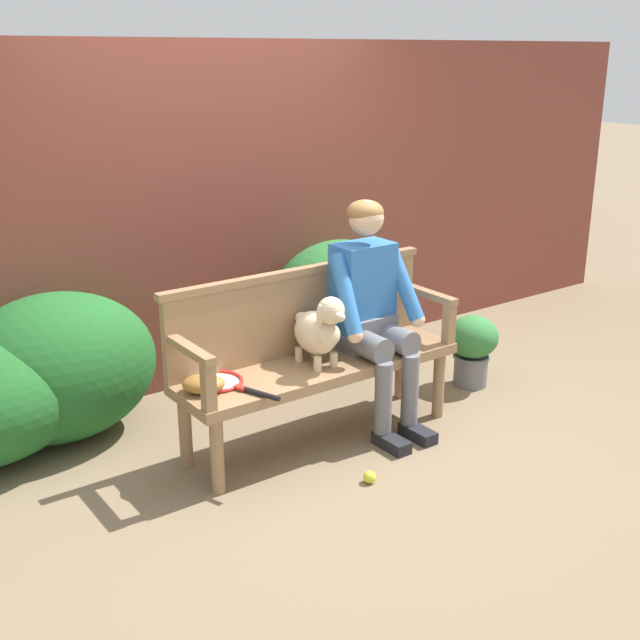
% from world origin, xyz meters
% --- Properties ---
extents(ground_plane, '(40.00, 40.00, 0.00)m').
position_xyz_m(ground_plane, '(0.00, 0.00, 0.00)').
color(ground_plane, '#7A664C').
extents(brick_garden_fence, '(8.00, 0.30, 2.21)m').
position_xyz_m(brick_garden_fence, '(0.00, 1.31, 1.10)').
color(brick_garden_fence, brown).
rests_on(brick_garden_fence, ground).
extents(hedge_bush_far_right, '(1.14, 0.88, 0.86)m').
position_xyz_m(hedge_bush_far_right, '(-1.19, 0.90, 0.43)').
color(hedge_bush_far_right, '#1E5B23').
rests_on(hedge_bush_far_right, ground).
extents(hedge_bush_mid_right, '(1.01, 0.85, 0.88)m').
position_xyz_m(hedge_bush_mid_right, '(0.84, 0.93, 0.44)').
color(hedge_bush_mid_right, '#286B2D').
rests_on(hedge_bush_mid_right, ground).
extents(garden_bench, '(1.69, 0.47, 0.48)m').
position_xyz_m(garden_bench, '(0.00, 0.00, 0.41)').
color(garden_bench, '#93704C').
rests_on(garden_bench, ground).
extents(bench_backrest, '(1.73, 0.06, 0.50)m').
position_xyz_m(bench_backrest, '(0.00, 0.20, 0.73)').
color(bench_backrest, '#93704C').
rests_on(bench_backrest, garden_bench).
extents(bench_armrest_left_end, '(0.06, 0.47, 0.28)m').
position_xyz_m(bench_armrest_left_end, '(-0.80, -0.08, 0.67)').
color(bench_armrest_left_end, '#93704C').
rests_on(bench_armrest_left_end, garden_bench).
extents(bench_armrest_right_end, '(0.06, 0.47, 0.28)m').
position_xyz_m(bench_armrest_right_end, '(0.80, -0.08, 0.67)').
color(bench_armrest_right_end, '#93704C').
rests_on(bench_armrest_right_end, garden_bench).
extents(person_seated, '(0.56, 0.63, 1.35)m').
position_xyz_m(person_seated, '(0.36, -0.01, 0.74)').
color(person_seated, black).
rests_on(person_seated, ground).
extents(dog_on_bench, '(0.20, 0.42, 0.42)m').
position_xyz_m(dog_on_bench, '(-0.03, -0.04, 0.69)').
color(dog_on_bench, beige).
rests_on(dog_on_bench, garden_bench).
extents(tennis_racket, '(0.37, 0.58, 0.03)m').
position_xyz_m(tennis_racket, '(-0.61, 0.05, 0.49)').
color(tennis_racket, red).
rests_on(tennis_racket, garden_bench).
extents(baseball_glove, '(0.28, 0.27, 0.09)m').
position_xyz_m(baseball_glove, '(-0.72, 0.01, 0.52)').
color(baseball_glove, '#9E6B2D').
rests_on(baseball_glove, garden_bench).
extents(tennis_ball, '(0.07, 0.07, 0.07)m').
position_xyz_m(tennis_ball, '(-0.08, -0.56, 0.03)').
color(tennis_ball, '#CCDB33').
rests_on(tennis_ball, ground).
extents(potted_plant, '(0.34, 0.34, 0.48)m').
position_xyz_m(potted_plant, '(1.28, 0.05, 0.28)').
color(potted_plant, slate).
rests_on(potted_plant, ground).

